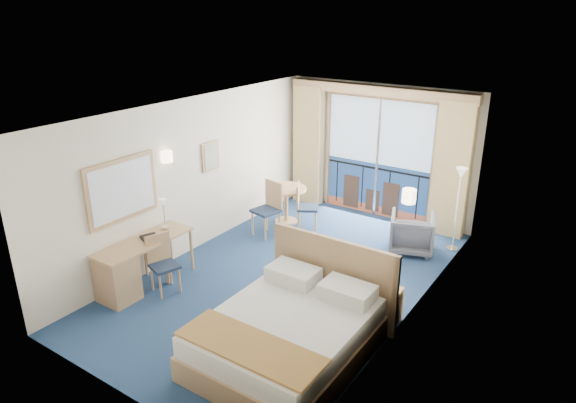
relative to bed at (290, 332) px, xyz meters
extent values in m
plane|color=navy|center=(-1.11, 1.61, -0.34)|extent=(6.50, 6.50, 0.00)
cube|color=beige|center=(-1.11, 4.87, 1.01)|extent=(4.00, 0.02, 2.70)
cube|color=beige|center=(-1.11, -1.65, 1.01)|extent=(4.00, 0.02, 2.70)
cube|color=beige|center=(-3.12, 1.61, 1.01)|extent=(0.02, 6.50, 2.70)
cube|color=beige|center=(0.90, 1.61, 1.01)|extent=(0.02, 6.50, 2.70)
cube|color=white|center=(-1.11, 1.61, 2.37)|extent=(4.00, 6.50, 0.02)
cube|color=navy|center=(-1.11, 4.83, 0.22)|extent=(2.20, 0.02, 1.08)
cube|color=silver|center=(-1.11, 4.83, 1.42)|extent=(2.20, 0.02, 1.32)
cube|color=brown|center=(-1.11, 4.83, -0.24)|extent=(2.20, 0.02, 0.20)
cube|color=black|center=(-1.11, 4.83, 0.66)|extent=(2.20, 0.02, 0.04)
cube|color=tan|center=(-1.11, 4.83, 2.12)|extent=(2.36, 0.03, 0.12)
cube|color=tan|center=(-2.26, 4.83, 0.86)|extent=(0.06, 0.03, 2.40)
cube|color=tan|center=(0.04, 4.83, 0.86)|extent=(0.06, 0.03, 2.40)
cube|color=silver|center=(-1.11, 4.82, 0.86)|extent=(0.05, 0.02, 2.40)
cube|color=#3C261B|center=(-0.76, 4.82, 0.06)|extent=(0.35, 0.02, 0.70)
cube|color=#3C261B|center=(-1.66, 4.82, 0.06)|extent=(0.35, 0.02, 0.70)
cube|color=#3C261B|center=(-1.16, 4.82, -0.04)|extent=(0.30, 0.02, 0.45)
cube|color=black|center=(-2.01, 4.83, 0.21)|extent=(0.02, 0.01, 0.90)
cube|color=black|center=(-1.41, 4.83, 0.21)|extent=(0.03, 0.01, 0.90)
cube|color=black|center=(-0.81, 4.83, 0.21)|extent=(0.03, 0.01, 0.90)
cube|color=black|center=(-0.21, 4.83, 0.21)|extent=(0.02, 0.01, 0.90)
cube|color=tan|center=(-2.66, 4.68, 0.94)|extent=(0.65, 0.22, 2.55)
cube|color=tan|center=(0.44, 4.68, 0.94)|extent=(0.65, 0.22, 2.55)
cube|color=tan|center=(-1.11, 4.71, 2.24)|extent=(3.80, 0.25, 0.18)
cube|color=tan|center=(-3.08, 0.11, 1.21)|extent=(0.04, 1.25, 0.95)
cube|color=silver|center=(-3.06, 0.11, 1.21)|extent=(0.01, 1.12, 0.82)
cube|color=tan|center=(-3.08, 2.06, 1.26)|extent=(0.03, 0.42, 0.52)
cube|color=gray|center=(-3.06, 2.06, 1.26)|extent=(0.01, 0.34, 0.44)
cylinder|color=#FFDFB2|center=(-3.05, 1.01, 1.51)|extent=(0.18, 0.18, 0.18)
cylinder|color=#FFDFB2|center=(0.83, 1.46, 1.51)|extent=(0.18, 0.18, 0.18)
cube|color=tan|center=(0.00, -0.09, -0.17)|extent=(1.74, 2.18, 0.33)
cube|color=white|center=(0.00, -0.09, 0.13)|extent=(1.68, 2.11, 0.27)
cube|color=#A77241|center=(0.00, -0.80, 0.28)|extent=(1.72, 0.60, 0.03)
cube|color=white|center=(-0.41, 0.69, 0.36)|extent=(0.68, 0.44, 0.20)
cube|color=white|center=(0.41, 0.69, 0.36)|extent=(0.68, 0.44, 0.20)
cube|color=tan|center=(0.00, 1.05, 0.26)|extent=(1.91, 0.07, 1.20)
cube|color=#A07D54|center=(0.68, 1.33, -0.08)|extent=(0.39, 0.37, 0.51)
cube|color=white|center=(0.67, 1.29, 0.21)|extent=(0.20, 0.17, 0.08)
imported|color=#444752|center=(0.17, 3.62, 0.01)|extent=(0.96, 0.97, 0.69)
cylinder|color=silver|center=(0.77, 4.09, -0.32)|extent=(0.21, 0.21, 0.03)
cylinder|color=silver|center=(0.77, 4.09, 0.39)|extent=(0.02, 0.02, 1.44)
cone|color=silver|center=(0.77, 4.09, 1.11)|extent=(0.19, 0.19, 0.17)
cube|color=tan|center=(-2.82, 0.19, 0.39)|extent=(0.55, 1.60, 0.04)
cube|color=#A07D54|center=(-2.82, -0.36, 0.02)|extent=(0.52, 0.48, 0.71)
cylinder|color=tan|center=(-3.07, 0.39, 0.02)|extent=(0.05, 0.05, 0.71)
cylinder|color=tan|center=(-2.58, 0.39, 0.02)|extent=(0.05, 0.05, 0.71)
cylinder|color=tan|center=(-3.07, 0.94, 0.02)|extent=(0.05, 0.05, 0.71)
cylinder|color=tan|center=(-2.58, 0.94, 0.02)|extent=(0.05, 0.05, 0.71)
cube|color=#1E2C46|center=(-2.42, 0.20, 0.09)|extent=(0.49, 0.49, 0.05)
cube|color=tan|center=(-2.59, 0.26, 0.33)|extent=(0.16, 0.37, 0.46)
cylinder|color=tan|center=(-2.32, 0.01, -0.13)|extent=(0.03, 0.03, 0.41)
cylinder|color=tan|center=(-2.22, 0.30, -0.13)|extent=(0.03, 0.03, 0.41)
cylinder|color=tan|center=(-2.62, 0.11, -0.13)|extent=(0.03, 0.03, 0.41)
cylinder|color=tan|center=(-2.52, 0.40, -0.13)|extent=(0.03, 0.03, 0.41)
cube|color=black|center=(-2.78, 0.30, 0.43)|extent=(0.39, 0.35, 0.03)
cylinder|color=silver|center=(-2.88, 0.69, 0.45)|extent=(0.13, 0.13, 0.02)
cylinder|color=silver|center=(-2.88, 0.69, 0.65)|extent=(0.02, 0.02, 0.44)
cone|color=silver|center=(-2.88, 0.69, 0.87)|extent=(0.12, 0.12, 0.11)
cylinder|color=tan|center=(-2.41, 3.46, 0.37)|extent=(0.81, 0.81, 0.04)
cylinder|color=tan|center=(-2.41, 3.46, 0.02)|extent=(0.08, 0.08, 0.71)
cylinder|color=tan|center=(-2.41, 3.46, -0.32)|extent=(0.44, 0.44, 0.03)
cube|color=#1E2C46|center=(-1.87, 3.40, 0.11)|extent=(0.55, 0.55, 0.05)
cube|color=tan|center=(-2.03, 3.30, 0.36)|extent=(0.23, 0.36, 0.48)
cylinder|color=tan|center=(-1.65, 3.34, -0.12)|extent=(0.03, 0.03, 0.43)
cylinder|color=tan|center=(-1.81, 3.62, -0.12)|extent=(0.03, 0.03, 0.43)
cylinder|color=tan|center=(-1.93, 3.18, -0.12)|extent=(0.03, 0.03, 0.43)
cylinder|color=tan|center=(-2.09, 3.46, -0.12)|extent=(0.03, 0.03, 0.43)
cube|color=#1E2C46|center=(-2.37, 2.71, 0.16)|extent=(0.53, 0.53, 0.05)
cube|color=tan|center=(-2.32, 2.92, 0.44)|extent=(0.44, 0.13, 0.53)
cylinder|color=tan|center=(-2.58, 2.57, -0.10)|extent=(0.04, 0.04, 0.48)
cylinder|color=tan|center=(-2.23, 2.50, -0.10)|extent=(0.04, 0.04, 0.48)
cylinder|color=tan|center=(-2.50, 2.93, -0.10)|extent=(0.04, 0.04, 0.48)
cylinder|color=tan|center=(-2.15, 2.85, -0.10)|extent=(0.04, 0.04, 0.48)
camera|label=1|loc=(2.96, -4.44, 3.79)|focal=32.00mm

